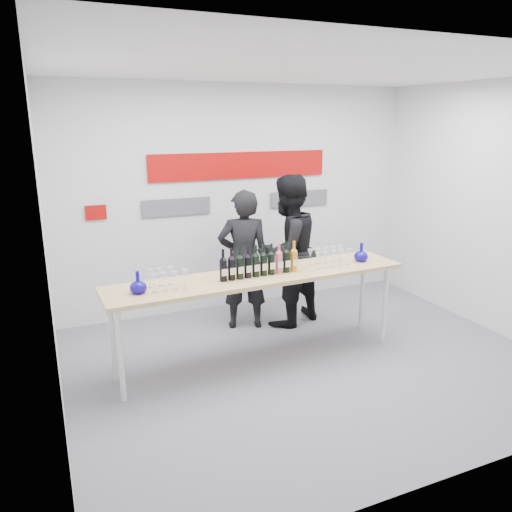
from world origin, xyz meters
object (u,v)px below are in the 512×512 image
Objects in this scene: tasting_table at (260,281)px; mic_stand at (290,287)px; presenter_right at (287,251)px; presenter_left at (244,260)px.

mic_stand is (0.71, 0.68, -0.38)m from tasting_table.
presenter_right is 0.45m from mic_stand.
mic_stand is (-0.02, -0.13, -0.43)m from presenter_right.
presenter_right is (0.54, -0.11, 0.08)m from presenter_left.
presenter_left is 1.01× the size of mic_stand.
tasting_table is at bearing 27.64° from presenter_right.
tasting_table is 1.05m from mic_stand.
tasting_table is 0.93m from presenter_left.
presenter_right reaches higher than tasting_table.
presenter_left is at bearing 140.35° from mic_stand.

